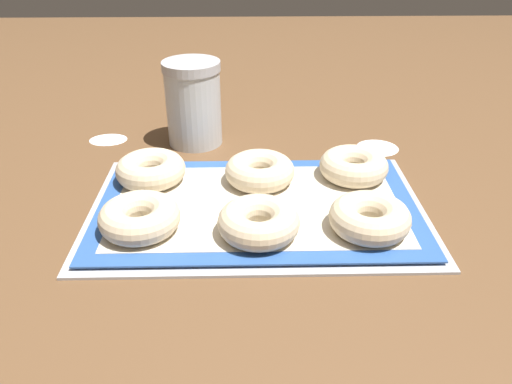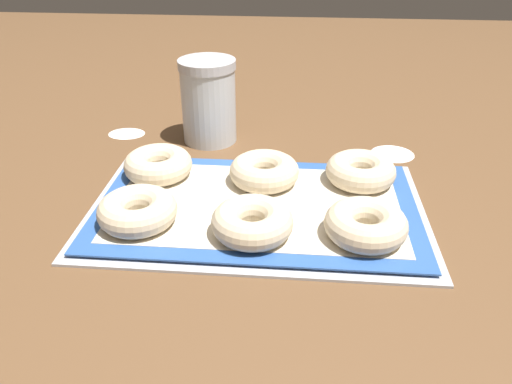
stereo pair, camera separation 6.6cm
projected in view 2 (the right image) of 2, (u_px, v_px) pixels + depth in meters
name	position (u px, v px, depth m)	size (l,w,h in m)	color
ground_plane	(258.00, 204.00, 0.74)	(2.80, 2.80, 0.00)	brown
baking_tray	(256.00, 208.00, 0.72)	(0.48, 0.30, 0.01)	#B2B5BA
baking_mat	(256.00, 205.00, 0.72)	(0.46, 0.28, 0.00)	#2D569E
bagel_front_left	(137.00, 210.00, 0.67)	(0.11, 0.11, 0.04)	beige
bagel_front_center	(251.00, 222.00, 0.64)	(0.11, 0.11, 0.04)	beige
bagel_front_right	(366.00, 224.00, 0.64)	(0.11, 0.11, 0.04)	beige
bagel_back_left	(158.00, 164.00, 0.78)	(0.11, 0.11, 0.04)	beige
bagel_back_center	(264.00, 171.00, 0.76)	(0.11, 0.11, 0.04)	beige
bagel_back_right	(361.00, 171.00, 0.76)	(0.11, 0.11, 0.04)	beige
flour_canister	(209.00, 101.00, 0.90)	(0.10, 0.10, 0.15)	silver
flour_patch_near	(393.00, 153.00, 0.88)	(0.08, 0.07, 0.00)	white
flour_patch_far	(127.00, 133.00, 0.96)	(0.07, 0.06, 0.00)	white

